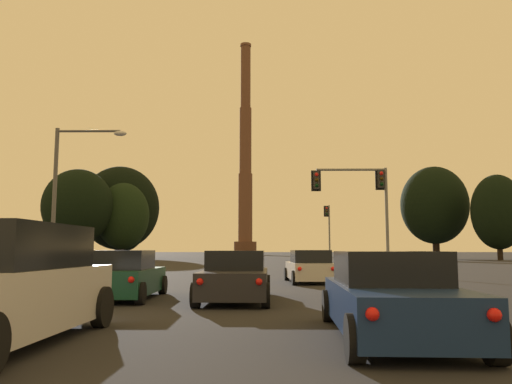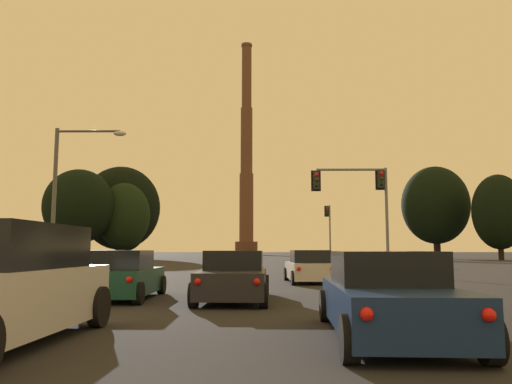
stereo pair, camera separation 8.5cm
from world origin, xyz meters
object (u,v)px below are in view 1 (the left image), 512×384
(sedan_center_lane_second, at_px, (236,277))
(smokestack, at_px, (245,170))
(hatchback_left_lane_second, at_px, (124,276))
(traffic_light_overhead_right, at_px, (362,193))
(sedan_right_lane_third, at_px, (391,297))
(street_lamp, at_px, (68,183))
(suv_left_lane_third, at_px, (0,286))
(traffic_light_far_right, at_px, (328,225))
(hatchback_right_lane_front, at_px, (309,268))

(sedan_center_lane_second, height_order, smokestack, smokestack)
(hatchback_left_lane_second, relative_size, traffic_light_overhead_right, 0.66)
(sedan_right_lane_third, height_order, street_lamp, street_lamp)
(smokestack, bearing_deg, traffic_light_overhead_right, -84.78)
(sedan_right_lane_third, height_order, hatchback_left_lane_second, hatchback_left_lane_second)
(suv_left_lane_third, xyz_separation_m, traffic_light_far_right, (11.72, 48.98, 3.34))
(smokestack, bearing_deg, sedan_right_lane_third, -87.24)
(suv_left_lane_third, bearing_deg, sedan_center_lane_second, 66.22)
(hatchback_right_lane_front, xyz_separation_m, hatchback_left_lane_second, (-6.23, -7.41, 0.00))
(hatchback_right_lane_front, distance_m, hatchback_left_lane_second, 9.68)
(suv_left_lane_third, relative_size, traffic_light_far_right, 0.76)
(traffic_light_overhead_right, relative_size, smokestack, 0.10)
(hatchback_right_lane_front, relative_size, hatchback_left_lane_second, 1.01)
(hatchback_right_lane_front, distance_m, smokestack, 120.96)
(suv_left_lane_third, height_order, traffic_light_overhead_right, traffic_light_overhead_right)
(suv_left_lane_third, xyz_separation_m, smokestack, (-0.21, 133.13, 23.21))
(sedan_center_lane_second, relative_size, street_lamp, 0.63)
(hatchback_right_lane_front, height_order, street_lamp, street_lamp)
(sedan_right_lane_third, relative_size, smokestack, 0.08)
(sedan_right_lane_third, relative_size, sedan_center_lane_second, 1.01)
(sedan_center_lane_second, xyz_separation_m, suv_left_lane_third, (-3.28, -6.94, 0.23))
(hatchback_left_lane_second, height_order, traffic_light_far_right, traffic_light_far_right)
(sedan_center_lane_second, distance_m, traffic_light_overhead_right, 16.54)
(traffic_light_far_right, relative_size, street_lamp, 0.86)
(sedan_center_lane_second, distance_m, smokestack, 128.39)
(street_lamp, bearing_deg, suv_left_lane_third, -71.57)
(hatchback_right_lane_front, relative_size, sedan_center_lane_second, 0.88)
(sedan_right_lane_third, distance_m, sedan_center_lane_second, 6.79)
(hatchback_right_lane_front, relative_size, smokestack, 0.07)
(sedan_center_lane_second, xyz_separation_m, traffic_light_overhead_right, (6.71, 14.56, 4.08))
(sedan_right_lane_third, xyz_separation_m, traffic_light_far_right, (5.55, 48.19, 3.57))
(traffic_light_overhead_right, bearing_deg, hatchback_left_lane_second, -125.16)
(hatchback_right_lane_front, bearing_deg, suv_left_lane_third, -115.56)
(traffic_light_overhead_right, xyz_separation_m, smokestack, (-10.20, 111.63, 19.35))
(hatchback_left_lane_second, distance_m, traffic_light_overhead_right, 17.92)
(sedan_right_lane_third, xyz_separation_m, suv_left_lane_third, (-6.17, -0.79, 0.23))
(sedan_right_lane_third, height_order, traffic_light_far_right, traffic_light_far_right)
(traffic_light_far_right, bearing_deg, sedan_center_lane_second, -101.35)
(traffic_light_overhead_right, bearing_deg, traffic_light_far_right, 86.41)
(traffic_light_overhead_right, distance_m, street_lamp, 16.28)
(sedan_right_lane_third, bearing_deg, sedan_center_lane_second, 117.81)
(traffic_light_far_right, xyz_separation_m, street_lamp, (-17.31, -32.20, 0.50))
(sedan_center_lane_second, distance_m, hatchback_left_lane_second, 3.35)
(sedan_right_lane_third, height_order, traffic_light_overhead_right, traffic_light_overhead_right)
(sedan_center_lane_second, distance_m, traffic_light_far_right, 43.03)
(traffic_light_overhead_right, bearing_deg, sedan_right_lane_third, -100.46)
(hatchback_right_lane_front, xyz_separation_m, street_lamp, (-11.76, 2.14, 4.08))
(sedan_right_lane_third, distance_m, hatchback_left_lane_second, 8.95)
(suv_left_lane_third, relative_size, street_lamp, 0.66)
(sedan_center_lane_second, bearing_deg, smokestack, 92.70)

